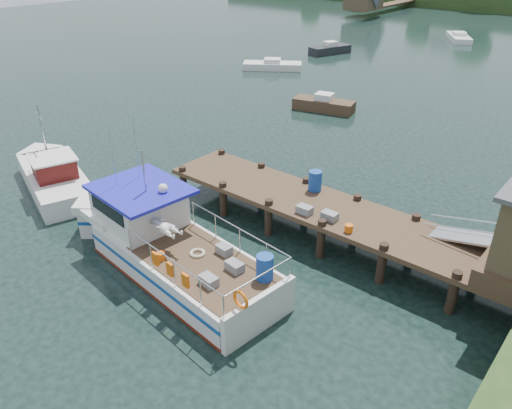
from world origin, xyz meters
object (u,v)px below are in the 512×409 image
Objects in this scene: work_boat at (53,176)px; moored_d at (459,37)px; dock at (461,232)px; lobster_boat at (162,241)px; moored_rowboat at (324,104)px; moored_e at (330,49)px; moored_a at (272,65)px.

moored_d is (1.16, 50.75, -0.28)m from work_boat.
lobster_boat reaches higher than dock.
lobster_boat is 1.82× the size of moored_d.
dock reaches higher than moored_rowboat.
dock reaches higher than moored_e.
moored_a is 9.17m from moored_e.
moored_rowboat is at bearing -50.13° from moored_e.
moored_rowboat is (3.43, 18.52, -0.19)m from work_boat.
moored_d is at bearing 109.65° from dock.
lobster_boat is at bearing -73.90° from moored_a.
work_boat is at bearing -89.60° from moored_a.
work_boat is at bearing -84.23° from moored_rowboat.
lobster_boat reaches higher than moored_e.
moored_rowboat is (-14.22, 13.97, -1.79)m from dock.
lobster_boat is at bearing -82.41° from moored_d.
lobster_boat is 38.93m from moored_e.
lobster_boat is at bearing -57.93° from moored_e.
lobster_boat is 30.90m from moored_a.
work_boat is 1.42× the size of moored_a.
dock is 1.56× the size of lobster_boat.
dock is 3.76× the size of moored_rowboat.
moored_rowboat is 32.31m from moored_d.
moored_rowboat is 12.58m from moored_a.
moored_a is 26.17m from moored_d.
moored_rowboat is (-5.43, 19.32, -0.48)m from lobster_boat.
moored_a is at bearing 160.78° from moored_rowboat.
moored_rowboat is 0.76× the size of moored_d.
moored_rowboat is at bearing 98.08° from work_boat.
work_boat reaches higher than moored_d.
lobster_boat reaches higher than moored_rowboat.
moored_rowboat is 19.21m from moored_e.
work_boat is 35.58m from moored_e.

